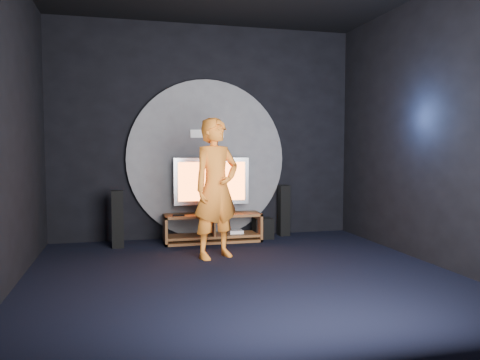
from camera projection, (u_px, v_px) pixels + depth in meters
name	position (u px, v px, depth m)	size (l,w,h in m)	color
floor	(244.00, 276.00, 5.43)	(5.00, 5.00, 0.00)	black
back_wall	(206.00, 132.00, 7.73)	(5.00, 0.04, 3.50)	black
front_wall	(345.00, 107.00, 2.89)	(5.00, 0.04, 3.50)	black
left_wall	(4.00, 122.00, 4.70)	(0.04, 5.00, 3.50)	black
right_wall	(435.00, 127.00, 5.92)	(0.04, 5.00, 3.50)	black
wall_disc_panel	(207.00, 159.00, 7.71)	(2.60, 0.11, 2.60)	#515156
media_console	(213.00, 230.00, 7.41)	(1.53, 0.45, 0.45)	brown
tv	(212.00, 183.00, 7.42)	(1.20, 0.22, 0.88)	#AAAAB1
center_speaker	(214.00, 210.00, 7.29)	(0.40, 0.15, 0.15)	black
remote	(179.00, 215.00, 7.14)	(0.18, 0.05, 0.02)	black
tower_speaker_left	(118.00, 219.00, 6.98)	(0.17, 0.19, 0.86)	black
tower_speaker_right	(284.00, 210.00, 7.94)	(0.17, 0.19, 0.86)	black
subwoofer	(263.00, 228.00, 7.71)	(0.30, 0.30, 0.33)	black
player	(216.00, 188.00, 6.30)	(0.69, 0.45, 1.90)	orange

